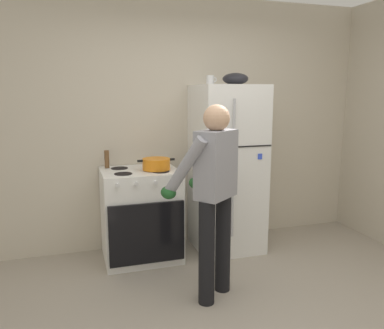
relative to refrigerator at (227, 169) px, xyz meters
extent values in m
cube|color=beige|center=(-0.42, 0.38, 0.47)|extent=(6.00, 0.10, 2.70)
cube|color=white|center=(0.00, 0.00, 0.00)|extent=(0.68, 0.68, 1.77)
cube|color=black|center=(0.00, -0.34, 0.28)|extent=(0.67, 0.01, 0.01)
cylinder|color=#B7B7BC|center=(-0.08, -0.36, -0.30)|extent=(0.02, 0.02, 0.64)
cylinder|color=#B7B7BC|center=(-0.08, -0.36, 0.58)|extent=(0.02, 0.02, 0.33)
cube|color=green|center=(-0.21, -0.35, 0.16)|extent=(0.04, 0.01, 0.06)
cube|color=yellow|center=(-0.16, -0.35, -0.38)|extent=(0.04, 0.01, 0.06)
cube|color=blue|center=(0.21, -0.35, 0.18)|extent=(0.04, 0.01, 0.06)
cube|color=purple|center=(-0.11, -0.35, 0.02)|extent=(0.04, 0.01, 0.06)
cube|color=white|center=(-0.94, 0.00, -0.42)|extent=(0.76, 0.64, 0.93)
cube|color=black|center=(-0.94, -0.32, -0.50)|extent=(0.53, 0.01, 0.33)
cylinder|color=black|center=(-1.12, -0.14, 0.04)|extent=(0.17, 0.17, 0.01)
cylinder|color=black|center=(-0.76, -0.14, 0.04)|extent=(0.17, 0.17, 0.01)
cylinder|color=black|center=(-1.12, 0.14, 0.04)|extent=(0.17, 0.17, 0.01)
cylinder|color=black|center=(-0.76, 0.14, 0.04)|extent=(0.17, 0.17, 0.01)
cylinder|color=silver|center=(-1.20, -0.33, -0.02)|extent=(0.04, 0.03, 0.04)
cylinder|color=silver|center=(-1.03, -0.33, -0.02)|extent=(0.04, 0.03, 0.04)
cylinder|color=silver|center=(-0.85, -0.33, -0.02)|extent=(0.04, 0.03, 0.04)
cylinder|color=silver|center=(-0.68, -0.33, -0.02)|extent=(0.04, 0.03, 0.04)
cube|color=black|center=(-0.94, -0.33, -0.51)|extent=(0.72, 0.03, 0.59)
cylinder|color=black|center=(-0.60, -1.05, -0.45)|extent=(0.13, 0.13, 0.86)
cylinder|color=black|center=(-0.40, -0.88, -0.45)|extent=(0.13, 0.13, 0.86)
cube|color=gray|center=(-0.50, -0.96, 0.25)|extent=(0.41, 0.38, 0.54)
sphere|color=tan|center=(-0.50, -0.96, 0.61)|extent=(0.21, 0.21, 0.21)
sphere|color=#3C3C3C|center=(-0.50, -0.96, 0.57)|extent=(0.15, 0.15, 0.15)
cylinder|color=gray|center=(-0.76, -0.96, 0.24)|extent=(0.32, 0.37, 0.51)
cylinder|color=gray|center=(-0.44, -0.71, 0.24)|extent=(0.32, 0.37, 0.51)
ellipsoid|color=#1E5123|center=(-0.86, -0.83, 0.01)|extent=(0.12, 0.18, 0.10)
ellipsoid|color=#1E5123|center=(-0.54, -0.59, 0.01)|extent=(0.12, 0.18, 0.10)
cylinder|color=orange|center=(-0.78, -0.05, 0.10)|extent=(0.28, 0.28, 0.11)
cube|color=black|center=(-0.95, -0.05, 0.14)|extent=(0.05, 0.03, 0.02)
cube|color=black|center=(-0.62, -0.05, 0.14)|extent=(0.05, 0.03, 0.02)
cylinder|color=silver|center=(-0.18, 0.05, 0.93)|extent=(0.08, 0.08, 0.10)
torus|color=silver|center=(-0.14, 0.05, 0.94)|extent=(0.06, 0.01, 0.06)
cylinder|color=brown|center=(-1.24, 0.20, 0.14)|extent=(0.05, 0.05, 0.18)
ellipsoid|color=black|center=(0.08, 0.00, 0.94)|extent=(0.27, 0.27, 0.12)
camera|label=1|loc=(-1.58, -3.76, 0.80)|focal=36.10mm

